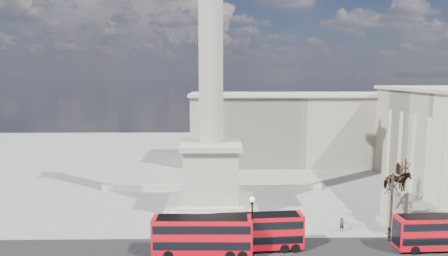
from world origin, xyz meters
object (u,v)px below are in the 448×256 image
Objects in this scene: pedestrian_standing at (388,234)px; pedestrian_walking at (342,225)px; nelsons_column at (211,128)px; victorian_lamp at (252,222)px; red_bus_b at (258,231)px; red_bus_a at (203,236)px; pedestrian_crossing at (268,217)px; red_bus_c at (440,232)px; equestrian_statue at (396,202)px.

pedestrian_walking is at bearing -42.35° from pedestrian_standing.
nelsons_column is 18.79m from victorian_lamp.
red_bus_b is 6.11× the size of pedestrian_standing.
red_bus_a is 6.31× the size of pedestrian_crossing.
red_bus_c is at bearing 4.11° from victorian_lamp.
pedestrian_standing is (22.63, -11.50, -12.01)m from nelsons_column.
victorian_lamp is (-22.71, -1.63, 2.02)m from red_bus_c.
red_bus_b is (6.56, 1.43, -0.14)m from red_bus_a.
equestrian_statue reaches higher than red_bus_b.
red_bus_c is at bearing 139.11° from pedestrian_standing.
red_bus_a is 5.94m from victorian_lamp.
victorian_lamp is at bearing -178.00° from red_bus_c.
nelsons_column is at bearing 150.43° from red_bus_c.
pedestrian_crossing is at bearing 70.59° from red_bus_b.
red_bus_b reaches higher than pedestrian_walking.
pedestrian_standing is (16.85, 2.44, -1.41)m from red_bus_b.
equestrian_statue is at bearing 21.51° from red_bus_a.
pedestrian_standing is at bearing 3.93° from red_bus_b.
pedestrian_crossing is at bearing 49.73° from red_bus_a.
victorian_lamp is 18.64m from pedestrian_standing.
red_bus_a is (-0.78, -15.37, -10.47)m from nelsons_column.
pedestrian_standing is at bearing 14.08° from victorian_lamp.
nelsons_column reaches higher than red_bus_c.
red_bus_a reaches higher than red_bus_c.
victorian_lamp is 3.73× the size of pedestrian_walking.
nelsons_column is 6.88× the size of victorian_lamp.
red_bus_a is at bearing 174.05° from victorian_lamp.
pedestrian_walking is at bearing -160.58° from equestrian_statue.
red_bus_a is 1.60× the size of victorian_lamp.
red_bus_c is (28.34, 1.05, -0.21)m from red_bus_a.
equestrian_statue reaches higher than pedestrian_standing.
pedestrian_walking is (17.65, -8.47, -11.95)m from nelsons_column.
pedestrian_walking is (-9.91, 5.86, -1.27)m from red_bus_c.
red_bus_a is 19.74m from pedestrian_walking.
pedestrian_walking is at bearing 21.86° from red_bus_a.
red_bus_b is 17.09m from pedestrian_standing.
victorian_lamp is (-0.93, -2.02, 1.95)m from red_bus_b.
nelsons_column is 28.09m from pedestrian_standing.
nelsons_column is at bearing 88.43° from red_bus_a.
red_bus_b reaches higher than pedestrian_standing.
victorian_lamp is at bearing 3.05° from pedestrian_standing.
victorian_lamp is (4.85, -15.96, -8.65)m from nelsons_column.
pedestrian_standing is 0.99× the size of pedestrian_crossing.
equestrian_statue is at bearing 26.19° from victorian_lamp.
victorian_lamp is 11.56m from pedestrian_crossing.
equestrian_statue is 7.36m from pedestrian_standing.
red_bus_a is at bearing -92.90° from nelsons_column.
red_bus_c is (27.56, -14.33, -10.68)m from nelsons_column.
red_bus_c is 5.84m from pedestrian_standing.
red_bus_a is 28.76m from equestrian_statue.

